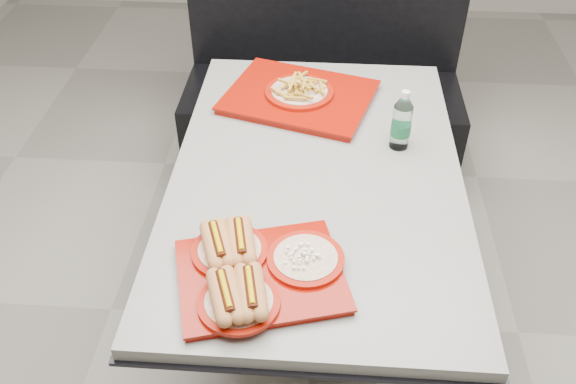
# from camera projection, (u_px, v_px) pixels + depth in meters

# --- Properties ---
(ground) EXTENTS (6.00, 6.00, 0.00)m
(ground) POSITION_uv_depth(u_px,v_px,m) (311.00, 321.00, 2.39)
(ground) COLOR gray
(ground) RESTS_ON ground
(diner_table) EXTENTS (0.92, 1.42, 0.75)m
(diner_table) POSITION_uv_depth(u_px,v_px,m) (315.00, 210.00, 2.01)
(diner_table) COLOR black
(diner_table) RESTS_ON ground
(booth_bench) EXTENTS (1.30, 0.57, 1.35)m
(booth_bench) POSITION_uv_depth(u_px,v_px,m) (322.00, 88.00, 2.96)
(booth_bench) COLOR black
(booth_bench) RESTS_ON ground
(tray_near) EXTENTS (0.49, 0.42, 0.09)m
(tray_near) POSITION_uv_depth(u_px,v_px,m) (254.00, 271.00, 1.54)
(tray_near) COLOR #8B0E03
(tray_near) RESTS_ON diner_table
(tray_far) EXTENTS (0.60, 0.53, 0.10)m
(tray_far) POSITION_uv_depth(u_px,v_px,m) (299.00, 94.00, 2.20)
(tray_far) COLOR #8B0E03
(tray_far) RESTS_ON diner_table
(water_bottle) EXTENTS (0.07, 0.07, 0.21)m
(water_bottle) POSITION_uv_depth(u_px,v_px,m) (401.00, 123.00, 1.95)
(water_bottle) COLOR silver
(water_bottle) RESTS_ON diner_table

